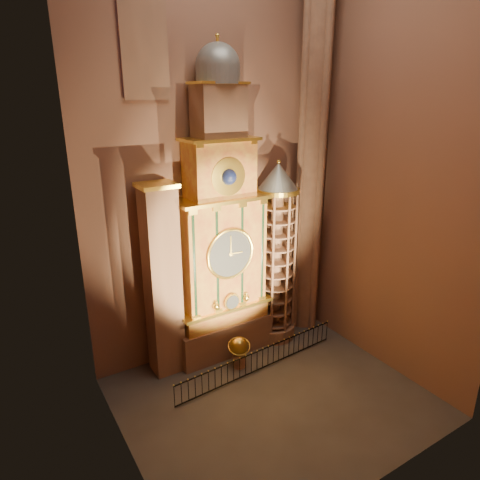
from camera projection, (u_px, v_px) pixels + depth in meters
floor at (272, 398)px, 20.99m from camera, size 14.00×14.00×0.00m
wall_back at (210, 158)px, 22.26m from camera, size 22.00×0.00×22.00m
wall_left at (107, 196)px, 13.94m from camera, size 0.00×22.00×22.00m
wall_right at (394, 162)px, 20.93m from camera, size 0.00×22.00×22.00m
astronomical_clock at (221, 242)px, 22.82m from camera, size 5.60×2.41×16.70m
portrait_tower at (163, 282)px, 21.63m from camera, size 1.80×1.60×10.20m
stair_turret at (276, 255)px, 24.81m from camera, size 2.50×2.50×10.80m
gothic_pier at (312, 152)px, 24.50m from camera, size 2.04×2.04×22.00m
stained_glass_window at (144, 38)px, 18.81m from camera, size 2.20×0.14×5.20m
celestial_globe at (239, 349)px, 23.11m from camera, size 1.56×1.52×1.77m
iron_railing at (260, 360)px, 22.87m from camera, size 10.17×0.70×1.22m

